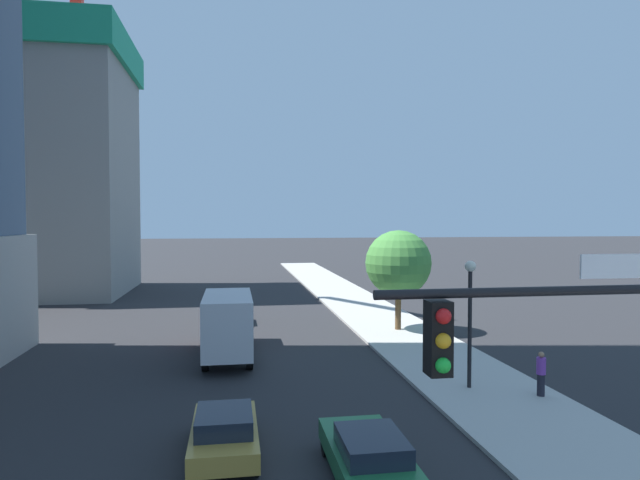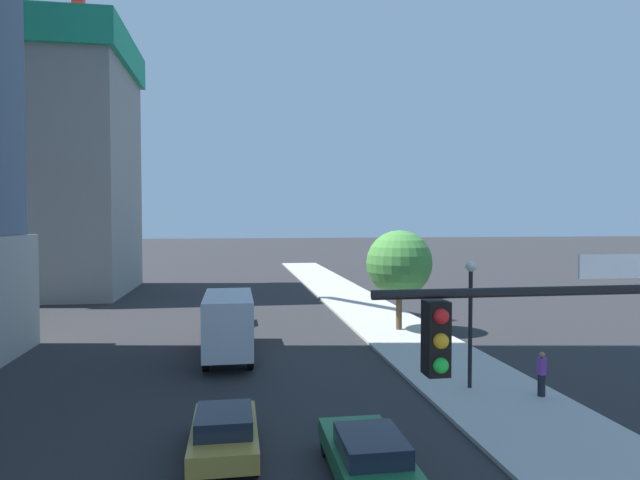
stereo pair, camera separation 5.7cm
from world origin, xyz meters
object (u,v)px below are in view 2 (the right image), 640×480
Objects in this scene: construction_building at (42,150)px; car_green at (367,454)px; street_tree at (399,263)px; pedestrian_purple_shirt at (542,374)px; traffic_light_pole at (607,381)px; car_gold at (224,432)px; street_lamp at (470,303)px; box_truck at (229,321)px; car_gray at (230,311)px.

construction_building reaches higher than car_green.
street_tree reaches higher than pedestrian_purple_shirt.
construction_building is at bearing 141.51° from street_tree.
traffic_light_pole reaches higher than car_gold.
street_lamp is 3.01× the size of pedestrian_purple_shirt.
pedestrian_purple_shirt reaches higher than car_gold.
street_tree is at bearing 96.99° from pedestrian_purple_shirt.
construction_building is 6.06× the size of street_lamp.
traffic_light_pole is 0.79× the size of box_truck.
traffic_light_pole is at bearing -63.56° from construction_building.
construction_building is 46.30m from pedestrian_purple_shirt.
street_lamp is at bearing 147.69° from pedestrian_purple_shirt.
traffic_light_pole reaches higher than street_tree.
pedestrian_purple_shirt is (11.65, -8.24, -0.80)m from box_truck.
box_truck is at bearing 105.45° from car_green.
car_gold is at bearing 150.78° from car_green.
box_truck is at bearing 106.40° from traffic_light_pole.
car_gold is at bearing -90.00° from car_gray.
car_gray reaches higher than car_gold.
traffic_light_pole is at bearing -73.60° from box_truck.
traffic_light_pole is 1.43× the size of car_green.
street_lamp reaches higher than car_gray.
pedestrian_purple_shirt is (5.87, 11.40, -3.36)m from traffic_light_pole.
street_tree is 0.77× the size of box_truck.
street_lamp is 1.21× the size of car_gold.
car_gray is at bearing 90.00° from car_gold.
traffic_light_pole is 10.80m from car_gold.
car_gray is 23.16m from car_green.
traffic_light_pole is at bearing -117.25° from pedestrian_purple_shirt.
pedestrian_purple_shirt is at bearing 14.68° from car_gold.
car_gray is (-5.78, 29.14, -3.66)m from traffic_light_pole.
street_tree is at bearing 24.49° from box_truck.
car_gold is (-9.44, -4.45, -2.81)m from street_lamp.
pedestrian_purple_shirt is (7.96, 5.12, 0.31)m from car_green.
car_gold is (0.00, -20.80, -0.02)m from car_gray.
street_tree is at bearing 57.60° from car_gold.
traffic_light_pole is 13.34m from street_lamp.
traffic_light_pole is at bearing -55.30° from car_gold.
pedestrian_purple_shirt is at bearing -56.71° from car_gray.
street_tree is at bearing 70.42° from car_green.
car_green is (3.69, -22.86, -0.02)m from car_gray.
car_gray is (-9.44, 16.34, -2.79)m from street_lamp.
street_tree is 1.28× the size of car_gray.
car_gold is at bearing -154.75° from street_lamp.
car_gold is at bearing -65.60° from construction_building.
traffic_light_pole is 7.57m from car_green.
construction_building reaches higher than box_truck.
box_truck is (16.96, -26.08, -11.32)m from construction_building.
car_gray is at bearing -44.36° from construction_building.
street_lamp is at bearing 25.25° from car_gold.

